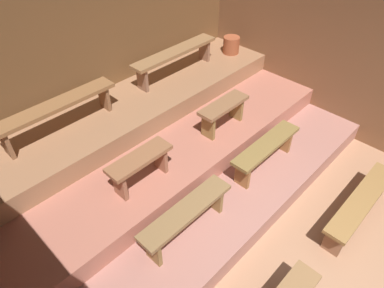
{
  "coord_description": "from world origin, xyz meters",
  "views": [
    {
      "loc": [
        -2.44,
        0.08,
        3.66
      ],
      "look_at": [
        0.13,
        2.55,
        0.63
      ],
      "focal_mm": 32.18,
      "sensor_mm": 36.0,
      "label": 1
    }
  ],
  "objects_px": {
    "bench_lower_right": "(266,149)",
    "bench_upper_left": "(56,109)",
    "bench_lower_left": "(186,214)",
    "bench_middle_left": "(140,164)",
    "bench_floor_right": "(361,202)",
    "bench_upper_right": "(175,55)",
    "bench_middle_right": "(223,110)",
    "pail_upper": "(231,45)"
  },
  "relations": [
    {
      "from": "bench_middle_right",
      "to": "bench_upper_right",
      "type": "relative_size",
      "value": 0.51
    },
    {
      "from": "bench_lower_right",
      "to": "bench_upper_right",
      "type": "bearing_deg",
      "value": 82.25
    },
    {
      "from": "bench_floor_right",
      "to": "bench_upper_left",
      "type": "xyz_separation_m",
      "value": [
        -2.07,
        3.31,
        0.86
      ]
    },
    {
      "from": "bench_floor_right",
      "to": "bench_lower_left",
      "type": "height_order",
      "value": "bench_lower_left"
    },
    {
      "from": "bench_floor_right",
      "to": "bench_lower_right",
      "type": "xyz_separation_m",
      "value": [
        -0.26,
        1.29,
        0.28
      ]
    },
    {
      "from": "bench_floor_right",
      "to": "bench_upper_right",
      "type": "relative_size",
      "value": 0.95
    },
    {
      "from": "bench_lower_left",
      "to": "bench_upper_left",
      "type": "xyz_separation_m",
      "value": [
        -0.27,
        2.02,
        0.58
      ]
    },
    {
      "from": "bench_lower_right",
      "to": "bench_middle_right",
      "type": "distance_m",
      "value": 0.81
    },
    {
      "from": "bench_upper_left",
      "to": "pail_upper",
      "type": "distance_m",
      "value": 3.33
    },
    {
      "from": "bench_floor_right",
      "to": "bench_upper_left",
      "type": "bearing_deg",
      "value": 122.04
    },
    {
      "from": "bench_lower_right",
      "to": "bench_floor_right",
      "type": "bearing_deg",
      "value": -78.48
    },
    {
      "from": "bench_middle_right",
      "to": "bench_lower_left",
      "type": "bearing_deg",
      "value": -153.45
    },
    {
      "from": "bench_lower_left",
      "to": "bench_middle_right",
      "type": "xyz_separation_m",
      "value": [
        1.53,
        0.76,
        0.27
      ]
    },
    {
      "from": "bench_middle_left",
      "to": "bench_floor_right",
      "type": "bearing_deg",
      "value": -48.88
    },
    {
      "from": "pail_upper",
      "to": "bench_lower_right",
      "type": "bearing_deg",
      "value": -129.16
    },
    {
      "from": "bench_middle_left",
      "to": "bench_upper_left",
      "type": "distance_m",
      "value": 1.33
    },
    {
      "from": "bench_lower_left",
      "to": "pail_upper",
      "type": "distance_m",
      "value": 3.59
    },
    {
      "from": "bench_lower_left",
      "to": "bench_lower_right",
      "type": "xyz_separation_m",
      "value": [
        1.53,
        0.0,
        0.0
      ]
    },
    {
      "from": "bench_floor_right",
      "to": "bench_upper_left",
      "type": "distance_m",
      "value": 3.99
    },
    {
      "from": "bench_lower_right",
      "to": "bench_middle_right",
      "type": "relative_size",
      "value": 1.49
    },
    {
      "from": "bench_lower_left",
      "to": "bench_middle_right",
      "type": "relative_size",
      "value": 1.49
    },
    {
      "from": "bench_lower_right",
      "to": "bench_upper_right",
      "type": "distance_m",
      "value": 2.12
    },
    {
      "from": "bench_lower_right",
      "to": "bench_upper_right",
      "type": "xyz_separation_m",
      "value": [
        0.27,
        2.02,
        0.58
      ]
    },
    {
      "from": "bench_floor_right",
      "to": "bench_lower_right",
      "type": "bearing_deg",
      "value": 101.52
    },
    {
      "from": "bench_lower_right",
      "to": "bench_upper_left",
      "type": "relative_size",
      "value": 0.75
    },
    {
      "from": "bench_floor_right",
      "to": "bench_upper_right",
      "type": "height_order",
      "value": "bench_upper_right"
    },
    {
      "from": "bench_lower_right",
      "to": "bench_upper_right",
      "type": "relative_size",
      "value": 0.75
    },
    {
      "from": "bench_lower_right",
      "to": "pail_upper",
      "type": "relative_size",
      "value": 4.16
    },
    {
      "from": "bench_lower_left",
      "to": "bench_upper_right",
      "type": "relative_size",
      "value": 0.75
    },
    {
      "from": "bench_lower_left",
      "to": "bench_floor_right",
      "type": "bearing_deg",
      "value": -35.63
    },
    {
      "from": "bench_floor_right",
      "to": "bench_upper_left",
      "type": "relative_size",
      "value": 0.95
    },
    {
      "from": "bench_middle_left",
      "to": "pail_upper",
      "type": "height_order",
      "value": "pail_upper"
    },
    {
      "from": "bench_lower_right",
      "to": "bench_middle_left",
      "type": "bearing_deg",
      "value": 153.45
    },
    {
      "from": "bench_upper_right",
      "to": "bench_middle_right",
      "type": "bearing_deg",
      "value": -102.6
    },
    {
      "from": "bench_lower_left",
      "to": "bench_middle_left",
      "type": "bearing_deg",
      "value": 89.55
    },
    {
      "from": "bench_floor_right",
      "to": "bench_middle_left",
      "type": "xyz_separation_m",
      "value": [
        -1.79,
        2.05,
        0.54
      ]
    },
    {
      "from": "bench_floor_right",
      "to": "bench_middle_left",
      "type": "bearing_deg",
      "value": 131.12
    },
    {
      "from": "bench_middle_left",
      "to": "bench_upper_left",
      "type": "height_order",
      "value": "bench_upper_left"
    },
    {
      "from": "bench_upper_left",
      "to": "bench_upper_right",
      "type": "height_order",
      "value": "same"
    },
    {
      "from": "bench_lower_right",
      "to": "bench_upper_left",
      "type": "xyz_separation_m",
      "value": [
        -1.81,
        2.02,
        0.58
      ]
    },
    {
      "from": "bench_lower_right",
      "to": "bench_lower_left",
      "type": "bearing_deg",
      "value": 180.0
    },
    {
      "from": "pail_upper",
      "to": "bench_middle_left",
      "type": "bearing_deg",
      "value": -160.16
    }
  ]
}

